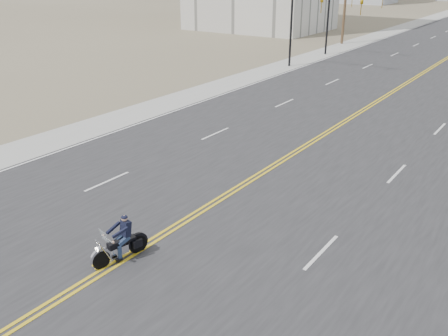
% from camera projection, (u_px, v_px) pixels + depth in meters
% --- Properties ---
extents(ground_plane, '(400.00, 400.00, 0.00)m').
position_uv_depth(ground_plane, '(123.00, 260.00, 15.82)').
color(ground_plane, '#776D56').
rests_on(ground_plane, ground).
extents(sidewalk_left, '(3.00, 200.00, 0.01)m').
position_uv_depth(sidewalk_left, '(405.00, 27.00, 75.10)').
color(sidewalk_left, '#A5A5A0').
rests_on(sidewalk_left, ground).
extents(traffic_mast_left, '(7.10, 0.26, 7.00)m').
position_uv_depth(traffic_mast_left, '(313.00, 11.00, 43.02)').
color(traffic_mast_left, black).
rests_on(traffic_mast_left, ground).
extents(traffic_mast_far, '(6.10, 0.26, 7.00)m').
position_uv_depth(traffic_mast_far, '(345.00, 6.00, 49.30)').
color(traffic_mast_far, black).
rests_on(traffic_mast_far, ground).
extents(motorcyclist, '(1.19, 2.04, 1.50)m').
position_uv_depth(motorcyclist, '(119.00, 239.00, 15.55)').
color(motorcyclist, black).
rests_on(motorcyclist, ground).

